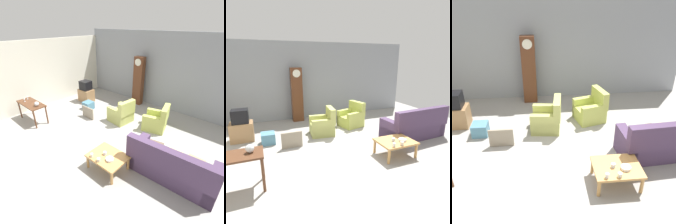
{
  "view_description": "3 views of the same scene",
  "coord_description": "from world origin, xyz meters",
  "views": [
    {
      "loc": [
        3.15,
        -3.44,
        3.49
      ],
      "look_at": [
        -0.14,
        0.3,
        0.93
      ],
      "focal_mm": 28.1,
      "sensor_mm": 36.0,
      "label": 1
    },
    {
      "loc": [
        -2.49,
        -4.77,
        2.52
      ],
      "look_at": [
        -0.17,
        0.89,
        0.85
      ],
      "focal_mm": 31.48,
      "sensor_mm": 36.0,
      "label": 2
    },
    {
      "loc": [
        -0.68,
        -4.61,
        3.75
      ],
      "look_at": [
        -0.15,
        0.79,
        0.8
      ],
      "focal_mm": 39.97,
      "sensor_mm": 36.0,
      "label": 3
    }
  ],
  "objects": [
    {
      "name": "coffee_table_wood",
      "position": [
        0.76,
        -0.88,
        0.36
      ],
      "size": [
        0.96,
        0.76,
        0.42
      ],
      "color": "tan",
      "rests_on": "ground_plane"
    },
    {
      "name": "garage_door_wall",
      "position": [
        0.0,
        3.6,
        1.6
      ],
      "size": [
        8.4,
        0.16,
        3.2
      ],
      "primitive_type": "cube",
      "color": "gray",
      "rests_on": "ground_plane"
    },
    {
      "name": "armchair_olive_near",
      "position": [
        -0.54,
        1.31,
        0.31
      ],
      "size": [
        0.87,
        0.84,
        0.92
      ],
      "color": "tan",
      "rests_on": "ground_plane"
    },
    {
      "name": "bowl_white_stacked",
      "position": [
        0.9,
        -0.97,
        0.45
      ],
      "size": [
        0.2,
        0.2,
        0.06
      ],
      "primitive_type": "cylinder",
      "color": "white",
      "rests_on": "coffee_table_wood"
    },
    {
      "name": "ground_plane",
      "position": [
        0.0,
        0.0,
        0.0
      ],
      "size": [
        10.4,
        10.4,
        0.0
      ],
      "primitive_type": "plane",
      "color": "#999691"
    },
    {
      "name": "cup_white_porcelain",
      "position": [
        0.48,
        -1.18,
        0.47
      ],
      "size": [
        0.07,
        0.07,
        0.1
      ],
      "primitive_type": "cylinder",
      "color": "white",
      "rests_on": "coffee_table_wood"
    },
    {
      "name": "armchair_olive_far",
      "position": [
        0.74,
        1.73,
        0.31
      ],
      "size": [
        0.96,
        0.94,
        0.92
      ],
      "color": "#B5C057",
      "rests_on": "ground_plane"
    },
    {
      "name": "tv_stand_cabinet",
      "position": [
        -3.09,
        1.74,
        0.3
      ],
      "size": [
        0.68,
        0.52,
        0.59
      ],
      "primitive_type": "cube",
      "color": "#997047",
      "rests_on": "ground_plane"
    },
    {
      "name": "tv_crt",
      "position": [
        -3.09,
        1.74,
        0.8
      ],
      "size": [
        0.48,
        0.44,
        0.42
      ],
      "primitive_type": "cube",
      "color": "black",
      "rests_on": "tv_stand_cabinet"
    },
    {
      "name": "storage_box_blue",
      "position": [
        -2.35,
        1.21,
        0.17
      ],
      "size": [
        0.4,
        0.41,
        0.34
      ],
      "primitive_type": "cube",
      "color": "teal",
      "rests_on": "ground_plane"
    },
    {
      "name": "cup_cream_tall",
      "position": [
        0.72,
        -1.18,
        0.47
      ],
      "size": [
        0.09,
        0.09,
        0.09
      ],
      "primitive_type": "cylinder",
      "color": "beige",
      "rests_on": "coffee_table_wood"
    },
    {
      "name": "cup_blue_rimmed",
      "position": [
        0.67,
        -0.9,
        0.46
      ],
      "size": [
        0.09,
        0.09,
        0.09
      ],
      "primitive_type": "cylinder",
      "color": "silver",
      "rests_on": "coffee_table_wood"
    },
    {
      "name": "couch_floral",
      "position": [
        2.12,
        -0.11,
        0.36
      ],
      "size": [
        2.15,
        1.01,
        1.04
      ],
      "color": "#4C3856",
      "rests_on": "ground_plane"
    },
    {
      "name": "grandfather_clock",
      "position": [
        -1.05,
        3.16,
        1.1
      ],
      "size": [
        0.44,
        0.3,
        2.18
      ],
      "color": "#562D19",
      "rests_on": "ground_plane"
    },
    {
      "name": "framed_picture_leaning",
      "position": [
        -1.72,
        0.63,
        0.24
      ],
      "size": [
        0.6,
        0.05,
        0.47
      ],
      "primitive_type": "cube",
      "color": "gray",
      "rests_on": "ground_plane"
    }
  ]
}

